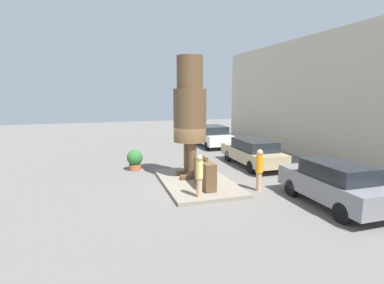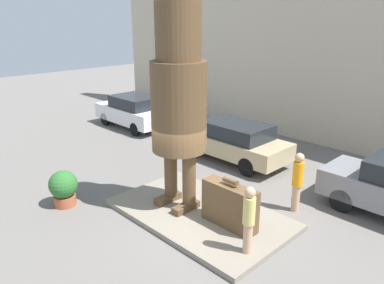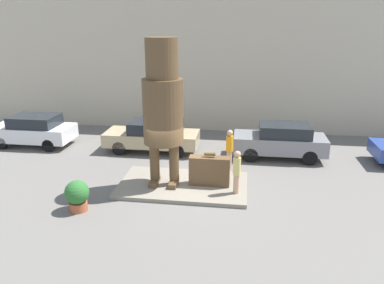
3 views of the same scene
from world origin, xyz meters
TOP-DOWN VIEW (x-y plane):
  - ground_plane at (0.00, 0.00)m, footprint 60.00×60.00m
  - pedestal at (0.00, 0.00)m, footprint 4.99×3.01m
  - building_backdrop at (0.00, 8.39)m, footprint 28.00×0.60m
  - statue_figure at (-0.71, -0.10)m, footprint 1.50×1.50m
  - giant_suitcase at (1.03, 0.04)m, footprint 1.56×0.46m
  - tourist at (2.09, -0.56)m, footprint 0.28×0.28m
  - parked_car_white at (-8.55, 4.02)m, footprint 4.15×1.87m
  - parked_car_tan at (-2.17, 4.01)m, footprint 4.62×1.83m
  - parked_car_grey at (4.02, 3.89)m, footprint 4.27×1.71m
  - planter_pot at (-3.27, -2.38)m, footprint 0.83×0.83m
  - worker_hivis at (1.69, 2.20)m, footprint 0.30×0.30m

SIDE VIEW (x-z plane):
  - ground_plane at x=0.00m, z-range 0.00..0.00m
  - pedestal at x=0.00m, z-range 0.00..0.15m
  - planter_pot at x=-3.27m, z-range 0.04..1.13m
  - giant_suitcase at x=1.03m, z-range 0.06..1.40m
  - parked_car_tan at x=-2.17m, z-range 0.05..1.58m
  - parked_car_white at x=-8.55m, z-range 0.04..1.64m
  - parked_car_grey at x=4.02m, z-range 0.04..1.70m
  - worker_hivis at x=1.69m, z-range 0.08..1.86m
  - tourist at x=2.09m, z-range 0.23..1.88m
  - statue_figure at x=-0.71m, z-range 0.62..6.18m
  - building_backdrop at x=0.00m, z-range 0.00..7.45m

